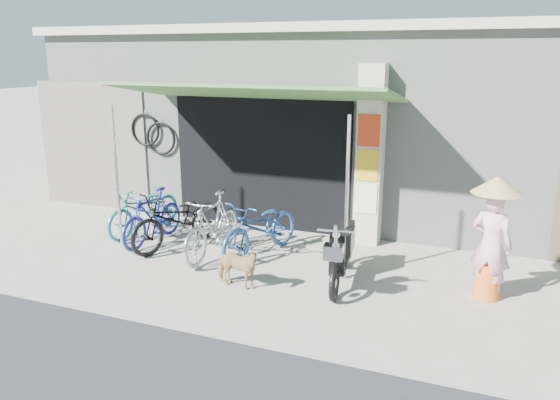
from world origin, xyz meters
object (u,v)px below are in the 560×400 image
at_px(bike_black, 178,219).
at_px(bike_navy, 261,227).
at_px(street_dog, 237,267).
at_px(nun, 492,238).
at_px(bike_teal, 145,209).
at_px(bike_blue, 153,217).
at_px(moped, 342,252).
at_px(bike_silver, 213,226).

relative_size(bike_black, bike_navy, 1.03).
distance_m(street_dog, nun, 3.40).
bearing_deg(bike_teal, bike_blue, -32.71).
xyz_separation_m(bike_black, moped, (2.92, -0.40, -0.04)).
distance_m(bike_silver, nun, 4.12).
bearing_deg(bike_silver, street_dog, -46.64).
height_order(bike_silver, bike_navy, bike_silver).
bearing_deg(bike_navy, bike_blue, -160.71).
relative_size(bike_navy, street_dog, 2.50).
bearing_deg(street_dog, bike_silver, 47.80).
xyz_separation_m(street_dog, nun, (3.23, 0.95, 0.52)).
height_order(bike_teal, moped, moped).
bearing_deg(bike_black, street_dog, -15.43).
bearing_deg(bike_navy, street_dog, -66.08).
distance_m(bike_black, bike_silver, 0.77).
distance_m(bike_navy, moped, 1.57).
relative_size(bike_blue, bike_silver, 0.90).
xyz_separation_m(bike_blue, nun, (5.37, -0.21, 0.36)).
height_order(bike_silver, nun, nun).
bearing_deg(street_dog, bike_navy, 13.35).
bearing_deg(bike_teal, bike_black, -14.25).
bearing_deg(moped, bike_black, 164.97).
bearing_deg(street_dog, bike_blue, 66.70).
bearing_deg(bike_teal, bike_silver, -10.10).
distance_m(bike_navy, nun, 3.45).
bearing_deg(bike_black, bike_navy, 25.13).
bearing_deg(moped, bike_silver, 167.13).
distance_m(bike_teal, moped, 3.96).
bearing_deg(bike_black, bike_blue, -162.31).
distance_m(bike_blue, street_dog, 2.45).
distance_m(bike_black, nun, 4.88).
height_order(bike_teal, bike_blue, bike_blue).
bearing_deg(street_dog, nun, -68.40).
distance_m(bike_teal, street_dog, 3.03).
distance_m(bike_black, moped, 2.95).
relative_size(bike_teal, bike_navy, 0.96).
bearing_deg(moped, bike_teal, 160.81).
distance_m(bike_teal, bike_black, 1.05).
bearing_deg(street_dog, moped, -54.69).
xyz_separation_m(bike_silver, moped, (2.17, -0.21, -0.07)).
height_order(bike_blue, bike_black, bike_black).
distance_m(bike_silver, moped, 2.18).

